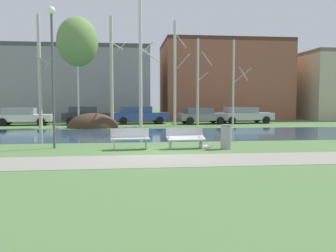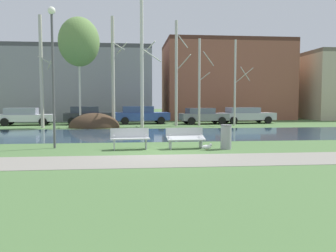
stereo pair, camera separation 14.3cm
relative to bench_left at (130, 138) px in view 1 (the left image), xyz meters
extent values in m
plane|color=#4C703D|center=(1.16, 8.91, -0.47)|extent=(120.00, 120.00, 0.00)
cube|color=gray|center=(1.16, -2.89, -0.47)|extent=(60.00, 2.52, 0.01)
cube|color=#2D475B|center=(1.16, 6.49, -0.47)|extent=(80.00, 8.19, 0.01)
ellipsoid|color=#423021|center=(-2.71, 11.96, -0.47)|extent=(3.76, 2.48, 2.19)
cube|color=#B2B5B7|center=(0.01, -0.09, -0.02)|extent=(1.63, 0.60, 0.05)
cube|color=#B2B5B7|center=(-0.01, 0.18, 0.20)|extent=(1.60, 0.20, 0.40)
cube|color=#B2B5B7|center=(-0.65, -0.08, -0.25)|extent=(0.07, 0.43, 0.45)
cube|color=#B2B5B7|center=(0.66, 0.01, -0.25)|extent=(0.07, 0.43, 0.45)
cylinder|color=#B2B5B7|center=(-0.65, -0.12, 0.12)|extent=(0.06, 0.28, 0.04)
cylinder|color=#B2B5B7|center=(0.66, -0.03, 0.12)|extent=(0.06, 0.28, 0.04)
cube|color=#B2B5B7|center=(2.32, -0.09, -0.02)|extent=(1.63, 0.60, 0.18)
cube|color=#B2B5B7|center=(2.30, 0.18, 0.20)|extent=(1.60, 0.20, 0.40)
cube|color=#B2B5B7|center=(1.66, -0.08, -0.25)|extent=(0.07, 0.43, 0.45)
cube|color=#B2B5B7|center=(2.97, 0.01, -0.25)|extent=(0.07, 0.43, 0.45)
cylinder|color=#B2B5B7|center=(1.67, -0.12, 0.12)|extent=(0.06, 0.28, 0.04)
cylinder|color=#B2B5B7|center=(2.97, -0.03, 0.12)|extent=(0.06, 0.28, 0.04)
cylinder|color=gray|center=(3.98, -0.30, 0.04)|extent=(0.45, 0.45, 1.02)
torus|color=#545557|center=(3.98, -0.30, 0.52)|extent=(0.48, 0.48, 0.04)
ellipsoid|color=white|center=(3.10, -0.51, -0.35)|extent=(0.40, 0.18, 0.18)
sphere|color=white|center=(3.28, -0.51, -0.26)|extent=(0.13, 0.13, 0.13)
cone|color=gold|center=(3.35, -0.51, -0.26)|extent=(0.07, 0.04, 0.04)
cylinder|color=gold|center=(3.12, -0.54, -0.42)|extent=(0.01, 0.01, 0.10)
cylinder|color=gold|center=(3.12, -0.47, -0.42)|extent=(0.01, 0.01, 0.10)
cylinder|color=#4C4C51|center=(-3.19, 0.70, 2.32)|extent=(0.10, 0.10, 5.58)
sphere|color=white|center=(-3.19, 0.70, 5.26)|extent=(0.32, 0.32, 0.32)
cylinder|color=#BCB7A8|center=(-6.46, 12.06, 3.62)|extent=(0.25, 0.25, 8.19)
cylinder|color=#BCB7A8|center=(-5.89, 12.45, 4.32)|extent=(0.72, 1.00, 0.92)
cylinder|color=#BCB7A8|center=(-6.02, 11.60, 4.39)|extent=(0.94, 0.91, 0.55)
cylinder|color=beige|center=(-3.71, 11.89, 3.55)|extent=(0.14, 0.14, 8.05)
ellipsoid|color=#668947|center=(-3.71, 11.89, 5.80)|extent=(2.96, 2.96, 3.56)
cylinder|color=#BCB7A8|center=(-1.33, 12.77, 3.71)|extent=(0.25, 0.25, 8.37)
cylinder|color=#BCB7A8|center=(-0.67, 13.22, 5.56)|extent=(0.90, 1.27, 0.78)
cylinder|color=#BCB7A8|center=(-0.88, 12.31, 5.61)|extent=(0.95, 0.93, 0.49)
cylinder|color=beige|center=(0.85, 12.04, 4.27)|extent=(0.25, 0.25, 9.48)
cylinder|color=beige|center=(1.46, 12.46, 5.60)|extent=(0.83, 1.16, 0.79)
cylinder|color=beige|center=(1.57, 11.29, 4.81)|extent=(1.49, 1.45, 0.78)
cylinder|color=#BCB7A8|center=(3.59, 13.20, 3.66)|extent=(0.22, 0.22, 8.26)
cylinder|color=#BCB7A8|center=(4.31, 13.69, 4.67)|extent=(0.90, 1.27, 1.06)
cylinder|color=#BCB7A8|center=(4.06, 12.71, 6.07)|extent=(0.89, 0.87, 0.83)
cylinder|color=#BCB7A8|center=(5.44, 13.23, 2.99)|extent=(0.18, 0.18, 6.91)
cylinder|color=#BCB7A8|center=(5.94, 13.57, 3.48)|extent=(0.68, 0.95, 0.60)
cylinder|color=#BCB7A8|center=(6.05, 12.61, 4.78)|extent=(1.10, 1.07, 1.02)
cylinder|color=beige|center=(8.32, 13.10, 2.95)|extent=(0.16, 0.16, 6.84)
cylinder|color=beige|center=(9.22, 13.72, 3.57)|extent=(1.10, 1.58, 1.21)
cylinder|color=beige|center=(8.95, 12.46, 3.62)|extent=(1.14, 1.11, 1.03)
cube|color=silver|center=(-8.56, 15.31, 0.13)|extent=(4.51, 2.24, 0.56)
cube|color=#949AAC|center=(-8.91, 15.28, 0.67)|extent=(2.58, 1.85, 0.54)
cylinder|color=black|center=(-7.20, 16.37, -0.15)|extent=(0.66, 0.27, 0.64)
cylinder|color=black|center=(-7.05, 14.50, -0.15)|extent=(0.66, 0.27, 0.64)
cylinder|color=black|center=(-10.08, 16.12, -0.15)|extent=(0.66, 0.27, 0.64)
cylinder|color=black|center=(-9.92, 14.25, -0.15)|extent=(0.66, 0.27, 0.64)
cube|color=#282B30|center=(-3.53, 15.60, 0.18)|extent=(4.18, 2.15, 0.66)
cube|color=#2F3648|center=(-3.85, 15.58, 0.78)|extent=(2.39, 1.78, 0.54)
cylinder|color=black|center=(-2.27, 16.62, -0.15)|extent=(0.66, 0.27, 0.64)
cylinder|color=black|center=(-2.12, 14.81, -0.15)|extent=(0.66, 0.27, 0.64)
cylinder|color=black|center=(-4.93, 16.39, -0.15)|extent=(0.66, 0.27, 0.64)
cylinder|color=black|center=(-4.78, 14.59, -0.15)|extent=(0.66, 0.27, 0.64)
cube|color=#2D4793|center=(0.95, 16.05, 0.18)|extent=(4.80, 2.26, 0.66)
cube|color=#32457F|center=(0.58, 16.02, 0.78)|extent=(2.74, 1.86, 0.54)
cylinder|color=black|center=(2.40, 17.11, -0.15)|extent=(0.66, 0.27, 0.64)
cylinder|color=black|center=(2.56, 15.25, -0.15)|extent=(0.66, 0.27, 0.64)
cylinder|color=black|center=(-0.66, 16.85, -0.15)|extent=(0.66, 0.27, 0.64)
cylinder|color=black|center=(-0.50, 14.99, -0.15)|extent=(0.66, 0.27, 0.64)
cube|color=slate|center=(6.22, 15.20, 0.14)|extent=(4.15, 2.23, 0.59)
cube|color=slate|center=(5.90, 15.17, 0.67)|extent=(2.37, 1.85, 0.46)
cylinder|color=black|center=(7.46, 16.25, -0.15)|extent=(0.66, 0.27, 0.64)
cylinder|color=black|center=(7.62, 14.36, -0.15)|extent=(0.66, 0.27, 0.64)
cylinder|color=black|center=(4.83, 16.03, -0.15)|extent=(0.66, 0.27, 0.64)
cylinder|color=black|center=(4.99, 14.14, -0.15)|extent=(0.66, 0.27, 0.64)
cube|color=#B2B5BC|center=(10.21, 15.71, 0.16)|extent=(4.94, 2.25, 0.62)
cube|color=gray|center=(9.83, 15.68, 0.70)|extent=(2.82, 1.85, 0.48)
cylinder|color=black|center=(11.71, 16.77, -0.15)|extent=(0.66, 0.27, 0.64)
cylinder|color=black|center=(11.87, 14.92, -0.15)|extent=(0.66, 0.27, 0.64)
cylinder|color=black|center=(8.55, 16.50, -0.15)|extent=(0.66, 0.27, 0.64)
cylinder|color=black|center=(8.71, 14.65, -0.15)|extent=(0.66, 0.27, 0.64)
cube|color=gray|center=(-6.72, 23.10, 3.02)|extent=(17.48, 7.80, 6.99)
cube|color=#48484B|center=(-6.72, 23.10, 6.72)|extent=(17.48, 7.80, 0.40)
cube|color=brown|center=(10.40, 24.27, 3.53)|extent=(13.26, 8.81, 8.01)
cube|color=#4E2C21|center=(10.40, 24.27, 7.74)|extent=(13.26, 8.81, 0.40)
camera|label=1|loc=(-0.05, -14.52, 1.55)|focal=37.61mm
camera|label=2|loc=(0.09, -14.54, 1.55)|focal=37.61mm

